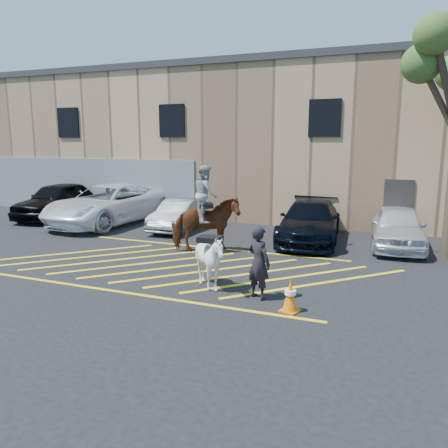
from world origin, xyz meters
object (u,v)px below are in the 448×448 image
at_px(car_white_suv, 398,227).
at_px(saddled_white, 210,261).
at_px(car_white_pickup, 108,204).
at_px(traffic_cone, 290,296).
at_px(mounted_bay, 206,217).
at_px(car_black_suv, 58,200).
at_px(car_silver_sedan, 179,215).
at_px(handler, 259,263).
at_px(car_blue_suv, 310,221).

bearing_deg(car_white_suv, saddled_white, -127.66).
xyz_separation_m(car_white_pickup, traffic_cone, (9.99, -7.18, -0.51)).
height_order(mounted_bay, saddled_white, mounted_bay).
distance_m(car_black_suv, car_white_suv, 15.37).
xyz_separation_m(car_silver_sedan, handler, (5.57, -6.68, 0.25)).
relative_size(car_white_suv, traffic_cone, 5.82).
relative_size(car_white_pickup, traffic_cone, 8.67).
xyz_separation_m(car_black_suv, car_silver_sedan, (6.76, -0.37, -0.23)).
distance_m(car_white_suv, saddled_white, 7.77).
relative_size(saddled_white, traffic_cone, 1.99).
bearing_deg(car_white_pickup, mounted_bay, -20.93).
bearing_deg(traffic_cone, car_blue_suv, 97.31).
height_order(car_white_pickup, car_blue_suv, car_white_pickup).
relative_size(car_blue_suv, traffic_cone, 7.05).
height_order(mounted_bay, traffic_cone, mounted_bay).
xyz_separation_m(car_silver_sedan, car_white_suv, (8.61, -0.06, 0.10)).
bearing_deg(car_white_suv, mounted_bay, -156.70).
bearing_deg(saddled_white, mounted_bay, 115.55).
distance_m(car_white_pickup, mounted_bay, 6.87).
bearing_deg(saddled_white, car_white_pickup, 140.33).
relative_size(car_black_suv, saddled_white, 3.47).
distance_m(car_white_pickup, car_blue_suv, 9.08).
distance_m(car_silver_sedan, traffic_cone, 9.69).
xyz_separation_m(handler, saddled_white, (-1.32, 0.18, -0.14)).
bearing_deg(car_black_suv, mounted_bay, -25.98).
height_order(car_black_suv, car_blue_suv, car_black_suv).
height_order(car_blue_suv, traffic_cone, car_blue_suv).
relative_size(handler, traffic_cone, 2.40).
relative_size(mounted_bay, traffic_cone, 4.00).
bearing_deg(mounted_bay, car_silver_sedan, 130.29).
xyz_separation_m(handler, mounted_bay, (-2.95, 3.59, 0.30)).
xyz_separation_m(car_white_pickup, mounted_bay, (6.15, -3.05, 0.30)).
xyz_separation_m(car_black_suv, traffic_cone, (13.22, -7.58, -0.49)).
distance_m(car_blue_suv, car_white_suv, 3.06).
distance_m(car_black_suv, car_silver_sedan, 6.77).
distance_m(car_black_suv, saddled_white, 12.97).
xyz_separation_m(car_silver_sedan, saddled_white, (4.24, -6.49, 0.11)).
xyz_separation_m(car_black_suv, handler, (12.33, -7.04, 0.02)).
bearing_deg(mounted_bay, handler, -50.56).
bearing_deg(car_silver_sedan, car_black_suv, 172.77).
distance_m(car_white_suv, mounted_bay, 6.72).
distance_m(car_silver_sedan, mounted_bay, 4.08).
distance_m(handler, mounted_bay, 4.66).
relative_size(car_blue_suv, handler, 2.93).
height_order(car_white_suv, traffic_cone, car_white_suv).
bearing_deg(car_blue_suv, saddled_white, -106.71).
distance_m(car_silver_sedan, car_white_suv, 8.61).
distance_m(car_black_suv, handler, 14.20).
height_order(car_white_pickup, car_white_suv, car_white_pickup).
height_order(car_white_pickup, car_silver_sedan, car_white_pickup).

